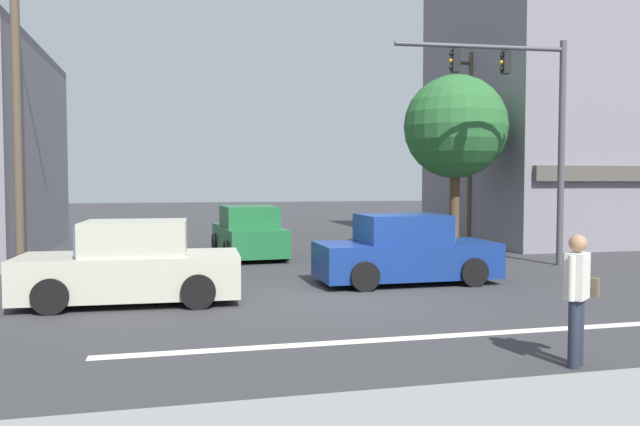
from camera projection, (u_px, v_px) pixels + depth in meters
ground_plane at (344, 296)px, 12.65m from camera, size 120.00×120.00×0.00m
lane_marking_stripe at (408, 338)px, 9.25m from camera, size 9.00×0.24×0.01m
building_right_corner at (598, 106)px, 25.09m from camera, size 11.68×8.51×10.75m
street_tree at (455, 127)px, 20.23m from camera, size 3.35×3.35×5.79m
utility_pole_near_left at (17, 98)px, 15.44m from camera, size 1.40×0.22×8.51m
utility_pole_far_right at (471, 145)px, 23.36m from camera, size 1.40×0.22×7.14m
traffic_light_mast at (529, 114)px, 17.03m from camera, size 4.88×0.48×6.20m
sedan_crossing_center at (405, 252)px, 14.31m from camera, size 4.11×1.89×1.58m
sedan_parked_curbside at (249, 234)px, 19.35m from camera, size 2.08×4.20×1.58m
sedan_crossing_rightbound at (132, 266)px, 11.94m from camera, size 4.17×2.02×1.58m
pedestrian_foreground_with_bag at (578, 291)px, 7.81m from camera, size 0.64×0.51×1.67m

